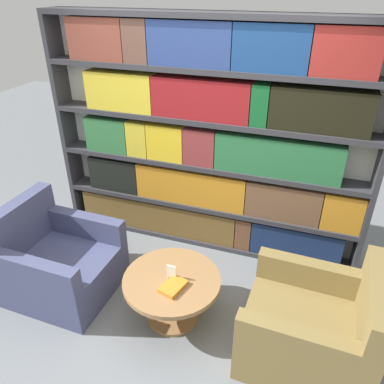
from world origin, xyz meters
TOP-DOWN VIEW (x-y plane):
  - ground_plane at (0.00, 0.00)m, footprint 14.00×14.00m
  - bookshelf at (0.03, 1.32)m, footprint 3.24×0.30m
  - armchair_left at (-1.06, 0.12)m, footprint 0.95×0.86m
  - armchair_right at (1.24, 0.12)m, footprint 0.96×0.87m
  - coffee_table at (0.09, 0.13)m, footprint 0.82×0.82m
  - table_sign at (0.09, 0.13)m, footprint 0.08×0.06m
  - stray_book at (0.14, 0.03)m, footprint 0.20×0.25m

SIDE VIEW (x-z plane):
  - ground_plane at x=0.00m, z-range 0.00..0.00m
  - armchair_left at x=-1.06m, z-range -0.14..0.73m
  - armchair_right at x=1.24m, z-range -0.14..0.73m
  - coffee_table at x=0.09m, z-range 0.10..0.54m
  - stray_book at x=0.14m, z-range 0.45..0.48m
  - table_sign at x=0.09m, z-range 0.43..0.57m
  - bookshelf at x=0.03m, z-range -0.02..2.35m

